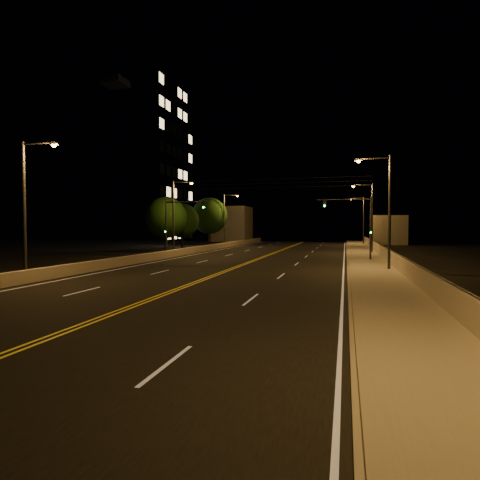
% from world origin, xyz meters
% --- Properties ---
extents(road, '(18.00, 120.00, 0.02)m').
position_xyz_m(road, '(0.00, 20.00, 0.01)').
color(road, black).
rests_on(road, ground).
extents(sidewalk, '(3.60, 120.00, 0.30)m').
position_xyz_m(sidewalk, '(10.80, 20.00, 0.15)').
color(sidewalk, gray).
rests_on(sidewalk, ground).
extents(curb, '(0.14, 120.00, 0.15)m').
position_xyz_m(curb, '(8.93, 20.00, 0.07)').
color(curb, gray).
rests_on(curb, ground).
extents(parapet_wall, '(0.30, 120.00, 1.00)m').
position_xyz_m(parapet_wall, '(12.45, 20.00, 0.80)').
color(parapet_wall, '#AB9E8E').
rests_on(parapet_wall, sidewalk).
extents(jersey_barrier, '(0.45, 120.00, 0.79)m').
position_xyz_m(jersey_barrier, '(-9.77, 20.00, 0.39)').
color(jersey_barrier, '#AB9E8E').
rests_on(jersey_barrier, ground).
extents(distant_building_right, '(6.00, 10.00, 5.37)m').
position_xyz_m(distant_building_right, '(16.50, 73.84, 2.68)').
color(distant_building_right, gray).
rests_on(distant_building_right, ground).
extents(distant_building_left, '(8.00, 8.00, 7.71)m').
position_xyz_m(distant_building_left, '(-16.00, 78.76, 3.85)').
color(distant_building_left, gray).
rests_on(distant_building_left, ground).
extents(parapet_rail, '(0.06, 120.00, 0.06)m').
position_xyz_m(parapet_rail, '(12.45, 20.00, 1.33)').
color(parapet_rail, black).
rests_on(parapet_rail, parapet_wall).
extents(lane_markings, '(17.32, 116.00, 0.00)m').
position_xyz_m(lane_markings, '(0.00, 19.93, 0.02)').
color(lane_markings, silver).
rests_on(lane_markings, road).
extents(streetlight_1, '(2.55, 0.28, 8.52)m').
position_xyz_m(streetlight_1, '(11.50, 23.38, 4.96)').
color(streetlight_1, '#2D2D33').
rests_on(streetlight_1, ground).
extents(streetlight_2, '(2.55, 0.28, 8.52)m').
position_xyz_m(streetlight_2, '(11.50, 42.97, 4.96)').
color(streetlight_2, '#2D2D33').
rests_on(streetlight_2, ground).
extents(streetlight_3, '(2.55, 0.28, 8.52)m').
position_xyz_m(streetlight_3, '(11.50, 66.58, 4.96)').
color(streetlight_3, '#2D2D33').
rests_on(streetlight_3, ground).
extents(streetlight_4, '(2.55, 0.28, 8.52)m').
position_xyz_m(streetlight_4, '(-9.90, 12.77, 4.96)').
color(streetlight_4, '#2D2D33').
rests_on(streetlight_4, ground).
extents(streetlight_5, '(2.55, 0.28, 8.52)m').
position_xyz_m(streetlight_5, '(-9.90, 34.62, 4.96)').
color(streetlight_5, '#2D2D33').
rests_on(streetlight_5, ground).
extents(streetlight_6, '(2.55, 0.28, 8.52)m').
position_xyz_m(streetlight_6, '(-9.90, 54.26, 4.96)').
color(streetlight_6, '#2D2D33').
rests_on(streetlight_6, ground).
extents(traffic_signal_right, '(5.11, 0.31, 6.15)m').
position_xyz_m(traffic_signal_right, '(10.00, 31.86, 3.89)').
color(traffic_signal_right, '#2D2D33').
rests_on(traffic_signal_right, ground).
extents(traffic_signal_left, '(5.11, 0.31, 6.15)m').
position_xyz_m(traffic_signal_left, '(-8.80, 31.86, 3.89)').
color(traffic_signal_left, '#2D2D33').
rests_on(traffic_signal_left, ground).
extents(overhead_wires, '(22.00, 0.03, 0.83)m').
position_xyz_m(overhead_wires, '(0.00, 29.50, 7.40)').
color(overhead_wires, black).
extents(building_tower, '(24.00, 15.00, 29.78)m').
position_xyz_m(building_tower, '(-31.44, 56.91, 14.32)').
color(building_tower, gray).
rests_on(building_tower, ground).
extents(tree_0, '(5.26, 5.26, 7.13)m').
position_xyz_m(tree_0, '(-13.36, 39.37, 4.50)').
color(tree_0, black).
rests_on(tree_0, ground).
extents(tree_1, '(4.92, 4.92, 6.67)m').
position_xyz_m(tree_1, '(-14.09, 46.15, 4.20)').
color(tree_1, black).
rests_on(tree_1, ground).
extents(tree_2, '(5.98, 5.98, 8.11)m').
position_xyz_m(tree_2, '(-13.10, 55.46, 5.11)').
color(tree_2, black).
rests_on(tree_2, ground).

